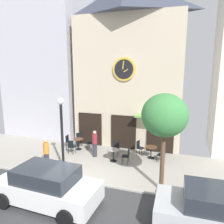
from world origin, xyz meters
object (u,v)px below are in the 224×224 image
object	(u,v)px
street_tree	(165,116)
cafe_chair_left_end	(71,146)
cafe_chair_facing_street	(162,154)
cafe_chair_facing_wall	(68,140)
cafe_chair_outer	(127,155)
cafe_chair_near_lamp	(139,147)
street_lamp	(62,134)
cafe_table_center	(151,150)
cafe_chair_by_entrance	(79,138)
cafe_table_center_left	(113,153)
pedestrian_orange	(46,153)
cafe_chair_under_awning	(116,148)
pedestrian_maroon	(95,143)
cafe_table_center_right	(78,142)
cafe_chair_curbside	(91,142)
parked_car_silver	(221,213)
parked_car_white	(47,186)

from	to	relation	value
street_tree	cafe_chair_left_end	distance (m)	7.06
cafe_chair_facing_street	cafe_chair_facing_wall	bearing A→B (deg)	175.89
cafe_chair_outer	cafe_chair_near_lamp	xyz separation A→B (m)	(0.42, 1.58, 0.00)
street_lamp	cafe_table_center	distance (m)	5.46
cafe_chair_left_end	cafe_chair_facing_wall	bearing A→B (deg)	127.72
cafe_chair_by_entrance	cafe_table_center	bearing A→B (deg)	-7.41
cafe_table_center_left	pedestrian_orange	world-z (taller)	pedestrian_orange
cafe_table_center_left	cafe_chair_under_awning	world-z (taller)	cafe_chair_under_awning
cafe_table_center_left	pedestrian_maroon	xyz separation A→B (m)	(-1.30, 0.32, 0.35)
cafe_chair_facing_wall	pedestrian_maroon	distance (m)	2.47
cafe_table_center	street_lamp	bearing A→B (deg)	-146.52
street_lamp	cafe_table_center_right	size ratio (longest dim) A/B	5.24
cafe_chair_facing_wall	pedestrian_maroon	size ratio (longest dim) A/B	0.54
street_tree	cafe_chair_curbside	bearing A→B (deg)	144.05
cafe_table_center_left	pedestrian_maroon	world-z (taller)	pedestrian_maroon
cafe_chair_curbside	cafe_chair_left_end	bearing A→B (deg)	-127.20
street_tree	cafe_chair_curbside	size ratio (longest dim) A/B	4.90
cafe_chair_under_awning	pedestrian_maroon	world-z (taller)	pedestrian_maroon
cafe_chair_near_lamp	cafe_table_center_left	bearing A→B (deg)	-130.70
pedestrian_orange	parked_car_silver	world-z (taller)	pedestrian_orange
cafe_chair_near_lamp	parked_car_silver	world-z (taller)	parked_car_silver
cafe_table_center_right	cafe_chair_facing_wall	size ratio (longest dim) A/B	0.83
street_lamp	cafe_table_center_left	xyz separation A→B (m)	(2.32, 1.75, -1.49)
cafe_chair_outer	cafe_chair_by_entrance	bearing A→B (deg)	154.39
cafe_table_center_right	cafe_table_center_left	bearing A→B (deg)	-21.20
cafe_chair_facing_wall	cafe_chair_left_end	xyz separation A→B (m)	(0.71, -0.91, 0.00)
pedestrian_orange	parked_car_white	world-z (taller)	pedestrian_orange
cafe_table_center_left	cafe_chair_under_awning	bearing A→B (deg)	95.91
pedestrian_maroon	cafe_chair_curbside	bearing A→B (deg)	124.80
cafe_table_center	cafe_table_center_left	bearing A→B (deg)	-150.97
street_tree	parked_car_silver	world-z (taller)	street_tree
cafe_table_center_left	street_lamp	bearing A→B (deg)	-142.90
cafe_chair_curbside	cafe_chair_under_awning	bearing A→B (deg)	-15.63
cafe_table_center	cafe_chair_by_entrance	world-z (taller)	cafe_chair_by_entrance
cafe_table_center	parked_car_silver	size ratio (longest dim) A/B	0.17
cafe_table_center_right	pedestrian_maroon	xyz separation A→B (m)	(1.51, -0.77, 0.34)
cafe_chair_left_end	parked_car_silver	world-z (taller)	parked_car_silver
cafe_chair_left_end	cafe_table_center_left	bearing A→B (deg)	-4.77
cafe_chair_curbside	cafe_chair_under_awning	world-z (taller)	same
cafe_table_center_right	cafe_chair_curbside	bearing A→B (deg)	20.48
cafe_chair_by_entrance	cafe_chair_left_end	xyz separation A→B (m)	(0.22, -1.58, 0.00)
pedestrian_maroon	cafe_chair_near_lamp	bearing A→B (deg)	24.31
cafe_chair_facing_wall	cafe_chair_left_end	world-z (taller)	same
cafe_chair_near_lamp	cafe_chair_curbside	size ratio (longest dim) A/B	1.00
cafe_chair_facing_wall	pedestrian_orange	size ratio (longest dim) A/B	0.54
cafe_chair_under_awning	parked_car_silver	world-z (taller)	parked_car_silver
cafe_chair_facing_street	cafe_chair_under_awning	distance (m)	2.87
cafe_table_center_right	cafe_chair_under_awning	distance (m)	2.74
cafe_table_center_left	cafe_table_center	bearing A→B (deg)	29.03
cafe_chair_facing_street	cafe_chair_outer	bearing A→B (deg)	-157.84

